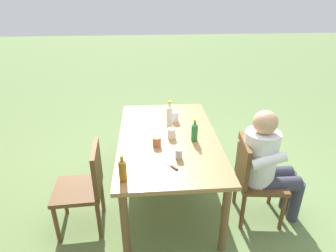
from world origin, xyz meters
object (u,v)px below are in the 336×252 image
(bottle_green, at_px, (195,132))
(cup_terracotta, at_px, (157,142))
(chair_far_left, at_px, (86,184))
(chair_near_left, at_px, (253,176))
(person_in_white_shirt, at_px, (267,161))
(table_knife, at_px, (170,165))
(bottle_amber, at_px, (123,170))
(bottle_clear, at_px, (170,115))
(dining_table, at_px, (168,143))
(cup_steel, at_px, (179,154))
(cup_white, at_px, (171,133))
(cup_glass, at_px, (175,117))

(bottle_green, bearing_deg, cup_terracotta, 101.16)
(chair_far_left, relative_size, cup_terracotta, 9.58)
(chair_near_left, xyz_separation_m, person_in_white_shirt, (-0.01, -0.11, 0.17))
(table_knife, bearing_deg, bottle_amber, 115.78)
(bottle_clear, distance_m, table_knife, 0.80)
(dining_table, relative_size, cup_steel, 19.49)
(person_in_white_shirt, height_order, bottle_clear, person_in_white_shirt)
(bottle_clear, xyz_separation_m, bottle_green, (-0.36, -0.22, -0.03))
(table_knife, bearing_deg, chair_near_left, -79.96)
(cup_steel, distance_m, table_knife, 0.15)
(bottle_amber, distance_m, table_knife, 0.44)
(cup_terracotta, xyz_separation_m, cup_white, (0.16, -0.16, 0.01))
(table_knife, bearing_deg, bottle_clear, -4.74)
(bottle_amber, relative_size, bottle_green, 1.01)
(bottle_amber, distance_m, cup_terracotta, 0.62)
(person_in_white_shirt, relative_size, bottle_clear, 3.97)
(chair_near_left, distance_m, table_knife, 0.89)
(person_in_white_shirt, bearing_deg, chair_far_left, 89.86)
(bottle_clear, relative_size, table_knife, 1.45)
(bottle_amber, xyz_separation_m, cup_steel, (0.30, -0.48, -0.06))
(bottle_clear, height_order, cup_glass, bottle_clear)
(cup_steel, bearing_deg, bottle_clear, 2.32)
(chair_near_left, bearing_deg, table_knife, 100.04)
(dining_table, bearing_deg, cup_terracotta, 145.99)
(bottle_green, distance_m, cup_glass, 0.50)
(bottle_green, bearing_deg, chair_far_left, 105.02)
(dining_table, distance_m, cup_white, 0.14)
(chair_far_left, bearing_deg, bottle_green, -74.98)
(dining_table, relative_size, cup_terracotta, 19.50)
(cup_glass, bearing_deg, bottle_green, -163.04)
(cup_terracotta, distance_m, table_knife, 0.37)
(bottle_amber, xyz_separation_m, bottle_green, (0.61, -0.67, -0.00))
(dining_table, bearing_deg, chair_near_left, -115.81)
(chair_far_left, xyz_separation_m, bottle_amber, (-0.33, -0.39, 0.36))
(cup_terracotta, bearing_deg, chair_far_left, 107.13)
(bottle_clear, relative_size, cup_glass, 2.66)
(cup_glass, distance_m, cup_white, 0.41)
(dining_table, distance_m, cup_steel, 0.45)
(dining_table, bearing_deg, bottle_amber, 150.13)
(person_in_white_shirt, bearing_deg, table_knife, 98.36)
(person_in_white_shirt, bearing_deg, dining_table, 66.45)
(person_in_white_shirt, bearing_deg, chair_near_left, 85.26)
(bottle_green, bearing_deg, chair_near_left, -117.06)
(cup_steel, bearing_deg, cup_glass, -3.27)
(dining_table, bearing_deg, table_knife, 176.99)
(cup_terracotta, height_order, table_knife, cup_terracotta)
(person_in_white_shirt, height_order, cup_terracotta, person_in_white_shirt)
(cup_glass, xyz_separation_m, cup_steel, (-0.80, 0.05, -0.01))
(chair_near_left, bearing_deg, bottle_green, 62.94)
(dining_table, distance_m, cup_glass, 0.41)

